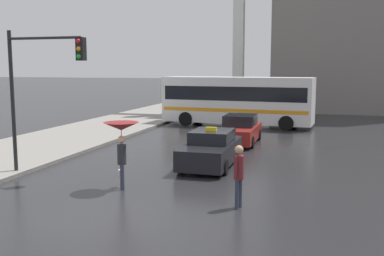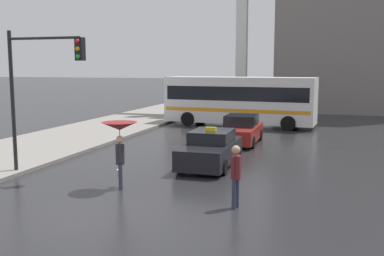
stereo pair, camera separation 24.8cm
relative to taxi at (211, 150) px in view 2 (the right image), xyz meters
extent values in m
plane|color=#262628|center=(-1.56, -7.18, -0.68)|extent=(300.00, 300.00, 0.00)
cube|color=black|center=(0.00, -0.04, -0.11)|extent=(1.80, 4.39, 0.80)
cube|color=black|center=(0.00, 0.18, 0.53)|extent=(1.58, 1.98, 0.49)
cylinder|color=black|center=(0.86, -1.40, -0.38)|extent=(0.20, 0.60, 0.60)
cylinder|color=black|center=(-0.86, -1.40, -0.38)|extent=(0.20, 0.60, 0.60)
cylinder|color=black|center=(0.86, 1.32, -0.38)|extent=(0.20, 0.60, 0.60)
cylinder|color=black|center=(-0.85, 1.32, -0.38)|extent=(0.20, 0.60, 0.60)
cube|color=yellow|center=(0.00, -0.04, 0.85)|extent=(0.44, 0.16, 0.16)
cube|color=maroon|center=(0.15, 5.83, -0.14)|extent=(1.80, 4.32, 0.75)
cube|color=black|center=(0.15, 6.05, 0.53)|extent=(1.58, 1.94, 0.58)
cylinder|color=black|center=(1.00, 4.49, -0.38)|extent=(0.20, 0.60, 0.60)
cylinder|color=black|center=(-0.71, 4.49, -0.38)|extent=(0.20, 0.60, 0.60)
cylinder|color=black|center=(1.00, 7.17, -0.38)|extent=(0.20, 0.60, 0.60)
cylinder|color=black|center=(-0.71, 7.17, -0.38)|extent=(0.20, 0.60, 0.60)
cube|color=silver|center=(-1.27, 12.84, 1.13)|extent=(10.38, 3.36, 3.09)
cube|color=black|center=(-1.27, 12.84, 1.60)|extent=(9.87, 3.33, 0.94)
cube|color=orange|center=(-1.27, 12.84, 0.50)|extent=(10.07, 3.36, 0.24)
cylinder|color=black|center=(2.39, 13.73, -0.20)|extent=(0.98, 0.36, 0.96)
cylinder|color=black|center=(2.19, 11.34, -0.20)|extent=(0.98, 0.36, 0.96)
cylinder|color=black|center=(-4.47, 14.31, -0.20)|extent=(0.98, 0.36, 0.96)
cylinder|color=black|center=(-4.67, 11.92, -0.20)|extent=(0.98, 0.36, 0.96)
cylinder|color=#2D3347|center=(-1.94, -4.37, -0.26)|extent=(0.16, 0.16, 0.84)
cylinder|color=#2D3347|center=(-2.05, -4.18, -0.26)|extent=(0.16, 0.16, 0.84)
cylinder|color=#28282D|center=(-2.00, -4.27, 0.49)|extent=(0.40, 0.40, 0.66)
sphere|color=#DBAD89|center=(-2.00, -4.27, 0.99)|extent=(0.24, 0.24, 0.24)
cylinder|color=#28282D|center=(-1.91, -4.44, 0.54)|extent=(0.10, 0.10, 0.56)
cylinder|color=#28282D|center=(-2.09, -4.11, 0.54)|extent=(0.10, 0.10, 0.56)
cone|color=maroon|center=(-2.00, -4.27, 1.43)|extent=(1.16, 1.16, 0.26)
cylinder|color=black|center=(-2.00, -4.27, 1.07)|extent=(0.02, 0.02, 0.70)
cube|color=white|center=(-2.17, -4.07, -0.22)|extent=(0.18, 0.21, 0.28)
cylinder|color=#2D3347|center=(2.08, -5.11, -0.25)|extent=(0.15, 0.15, 0.85)
cylinder|color=#2D3347|center=(2.03, -5.32, -0.25)|extent=(0.15, 0.15, 0.85)
cylinder|color=maroon|center=(2.06, -5.22, 0.52)|extent=(0.35, 0.35, 0.68)
sphere|color=tan|center=(2.06, -5.22, 1.03)|extent=(0.25, 0.25, 0.25)
cylinder|color=maroon|center=(2.10, -5.04, 0.57)|extent=(0.08, 0.08, 0.57)
cylinder|color=maroon|center=(2.01, -5.40, 0.57)|extent=(0.08, 0.08, 0.57)
cylinder|color=black|center=(-6.75, -3.44, 1.99)|extent=(0.14, 0.14, 5.34)
cylinder|color=black|center=(-5.30, -3.44, 4.37)|extent=(2.91, 0.10, 0.10)
cube|color=black|center=(-3.85, -3.44, 3.97)|extent=(0.28, 0.28, 0.80)
sphere|color=red|center=(-3.85, -3.60, 4.23)|extent=(0.16, 0.16, 0.16)
sphere|color=orange|center=(-3.85, -3.60, 3.97)|extent=(0.16, 0.16, 0.16)
sphere|color=green|center=(-3.85, -3.60, 3.71)|extent=(0.16, 0.16, 0.16)
camera|label=1|loc=(4.20, -17.57, 3.33)|focal=42.00mm
camera|label=2|loc=(4.44, -17.50, 3.33)|focal=42.00mm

